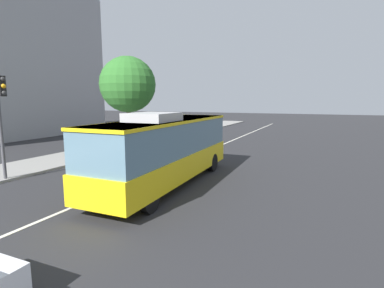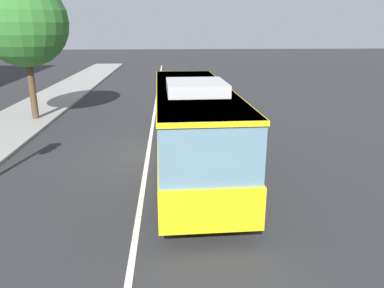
{
  "view_description": "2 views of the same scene",
  "coord_description": "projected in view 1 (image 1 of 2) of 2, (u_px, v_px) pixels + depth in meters",
  "views": [
    {
      "loc": [
        -13.88,
        -8.47,
        3.97
      ],
      "look_at": [
        -0.32,
        -2.24,
        1.75
      ],
      "focal_mm": 27.38,
      "sensor_mm": 36.0,
      "label": 1
    },
    {
      "loc": [
        -14.62,
        -0.9,
        5.03
      ],
      "look_at": [
        -2.03,
        -1.71,
        1.05
      ],
      "focal_mm": 34.45,
      "sensor_mm": 36.0,
      "label": 2
    }
  ],
  "objects": [
    {
      "name": "ground_plane",
      "position": [
        159.0,
        171.0,
        16.56
      ],
      "size": [
        160.0,
        160.0,
        0.0
      ],
      "primitive_type": "plane",
      "color": "#28282B"
    },
    {
      "name": "sidewalk_kerb",
      "position": [
        62.0,
        159.0,
        19.66
      ],
      "size": [
        80.0,
        3.87,
        0.14
      ],
      "primitive_type": "cube",
      "color": "gray",
      "rests_on": "ground_plane"
    },
    {
      "name": "lane_centre_line",
      "position": [
        159.0,
        171.0,
        16.56
      ],
      "size": [
        76.0,
        0.16,
        0.01
      ],
      "primitive_type": "cube",
      "color": "silver",
      "rests_on": "ground_plane"
    },
    {
      "name": "traffic_light_mid_block",
      "position": [
        1.0,
        109.0,
        13.98
      ],
      "size": [
        0.34,
        0.62,
        5.2
      ],
      "rotation": [
        0.0,
        0.0,
        -1.48
      ],
      "color": "#47474C",
      "rests_on": "ground_plane"
    },
    {
      "name": "street_tree_kerbside_left",
      "position": [
        128.0,
        85.0,
        24.18
      ],
      "size": [
        4.6,
        4.6,
        7.59
      ],
      "color": "#4C3823",
      "rests_on": "ground_plane"
    },
    {
      "name": "transit_bus",
      "position": [
        166.0,
        147.0,
        13.71
      ],
      "size": [
        10.06,
        2.77,
        3.46
      ],
      "rotation": [
        0.0,
        0.0,
        0.03
      ],
      "color": "yellow",
      "rests_on": "ground_plane"
    }
  ]
}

